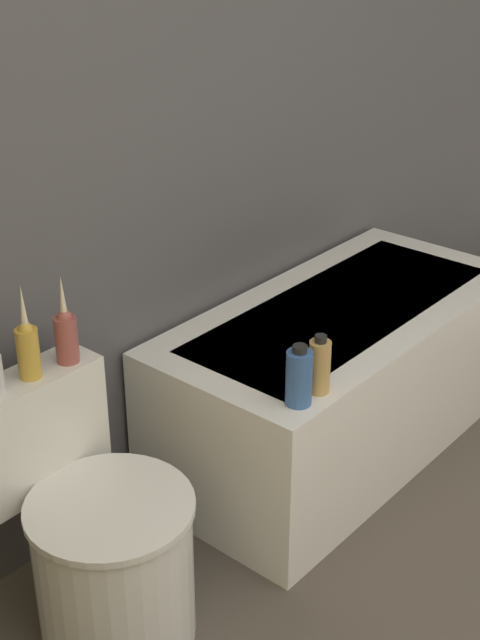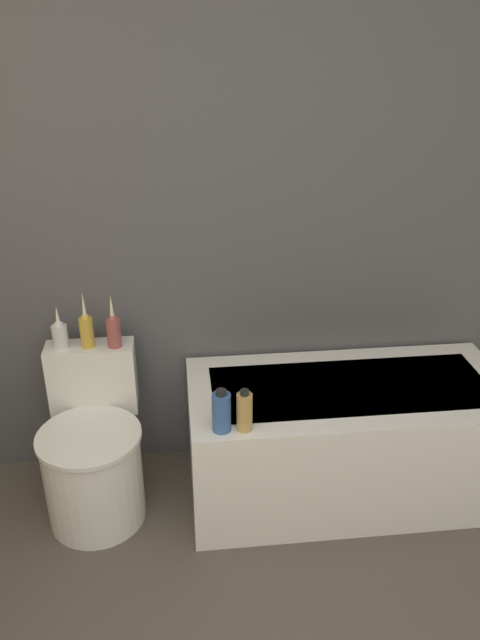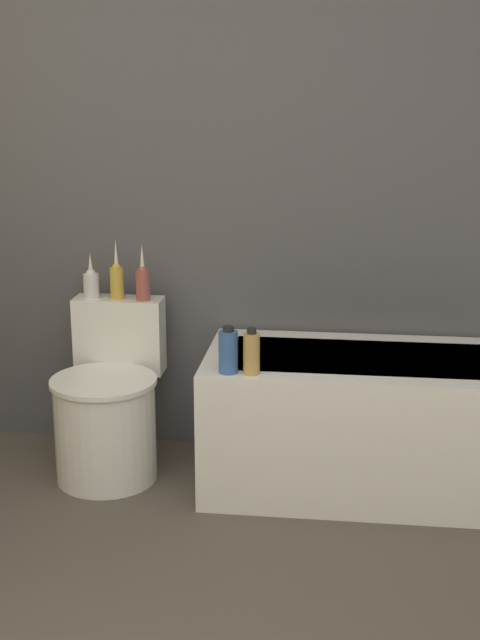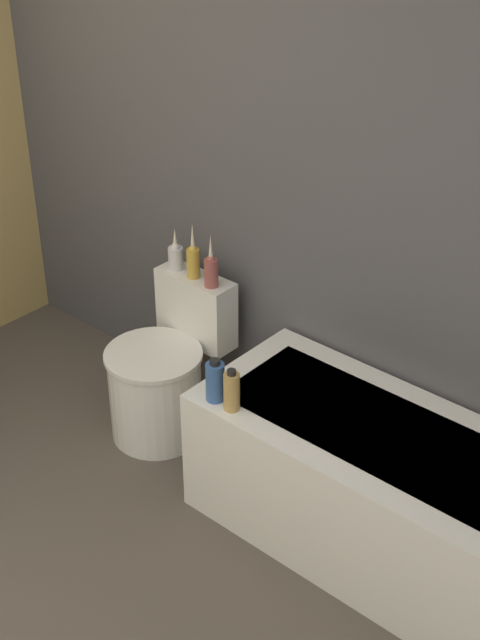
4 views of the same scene
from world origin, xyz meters
TOP-DOWN VIEW (x-y plane):
  - wall_back_tiled at (0.00, 2.30)m, footprint 6.40×0.06m
  - bathtub at (0.84, 1.92)m, footprint 1.40×0.65m
  - toilet at (-0.28, 1.91)m, footprint 0.44×0.57m
  - vase_gold at (-0.39, 2.13)m, footprint 0.07×0.07m
  - vase_silver at (-0.28, 2.12)m, footprint 0.06×0.06m
  - vase_bronze at (-0.16, 2.11)m, footprint 0.06×0.06m
  - shampoo_bottle_tall at (0.26, 1.67)m, footprint 0.07×0.07m
  - shampoo_bottle_short at (0.35, 1.66)m, footprint 0.06×0.06m

SIDE VIEW (x-z plane):
  - bathtub at x=0.84m, z-range 0.00..0.56m
  - toilet at x=-0.28m, z-range -0.07..0.64m
  - shampoo_bottle_short at x=0.35m, z-range 0.55..0.72m
  - shampoo_bottle_tall at x=0.26m, z-range 0.55..0.73m
  - vase_gold at x=-0.39m, z-range 0.68..0.87m
  - vase_bronze at x=-0.16m, z-range 0.67..0.91m
  - vase_silver at x=-0.28m, z-range 0.66..0.92m
  - wall_back_tiled at x=0.00m, z-range 0.00..2.60m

